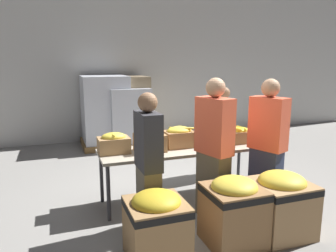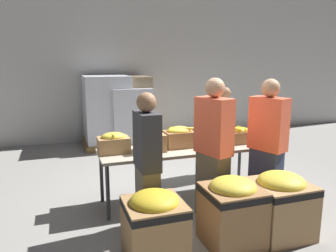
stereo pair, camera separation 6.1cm
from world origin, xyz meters
TOP-DOWN VIEW (x-y plane):
  - ground_plane at (0.00, 0.00)m, footprint 30.00×30.00m
  - wall_back at (0.00, 4.04)m, footprint 16.00×0.08m
  - sorting_table at (0.00, 0.00)m, footprint 2.33×0.71m
  - banana_box_0 at (-0.96, 0.08)m, footprint 0.41×0.28m
  - banana_box_1 at (-0.48, 0.01)m, footprint 0.39×0.33m
  - banana_box_2 at (-0.03, 0.08)m, footprint 0.41×0.30m
  - banana_box_3 at (0.49, -0.04)m, footprint 0.41×0.35m
  - banana_box_4 at (0.91, 0.04)m, footprint 0.40×0.34m
  - volunteer_0 at (1.05, 0.75)m, footprint 0.40×0.46m
  - volunteer_1 at (0.16, -0.63)m, footprint 0.36×0.52m
  - volunteer_2 at (-0.71, -0.72)m, footprint 0.22×0.44m
  - volunteer_3 at (0.93, -0.65)m, footprint 0.39×0.52m
  - donation_bin_0 at (-0.79, -1.27)m, footprint 0.58×0.58m
  - donation_bin_1 at (0.08, -1.27)m, footprint 0.59×0.59m
  - donation_bin_2 at (0.69, -1.27)m, footprint 0.63×0.63m
  - pallet_stack_0 at (-0.05, 3.22)m, footprint 0.99×0.99m
  - pallet_stack_1 at (-0.55, 3.39)m, footprint 1.10×1.10m
  - pallet_stack_2 at (0.02, 3.44)m, footprint 0.94×0.94m

SIDE VIEW (x-z plane):
  - ground_plane at x=0.00m, z-range 0.00..0.00m
  - donation_bin_0 at x=-0.79m, z-range 0.02..0.74m
  - donation_bin_2 at x=0.69m, z-range 0.02..0.77m
  - donation_bin_1 at x=0.08m, z-range 0.02..0.78m
  - pallet_stack_0 at x=-0.05m, z-range -0.01..1.35m
  - sorting_table at x=0.00m, z-range 0.32..1.09m
  - volunteer_0 at x=1.05m, z-range 0.00..1.53m
  - pallet_stack_2 at x=0.02m, z-range -0.01..1.60m
  - pallet_stack_1 at x=-0.55m, z-range -0.01..1.62m
  - volunteer_2 at x=-0.71m, z-range 0.00..1.63m
  - volunteer_3 at x=0.93m, z-range -0.01..1.75m
  - volunteer_1 at x=0.16m, z-range -0.01..1.77m
  - banana_box_4 at x=0.91m, z-range 0.76..1.00m
  - banana_box_3 at x=0.49m, z-range 0.76..1.01m
  - banana_box_0 at x=-0.96m, z-range 0.76..1.04m
  - banana_box_1 at x=-0.48m, z-range 0.76..1.07m
  - banana_box_2 at x=-0.03m, z-range 0.77..1.07m
  - wall_back at x=0.00m, z-range 0.00..4.00m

